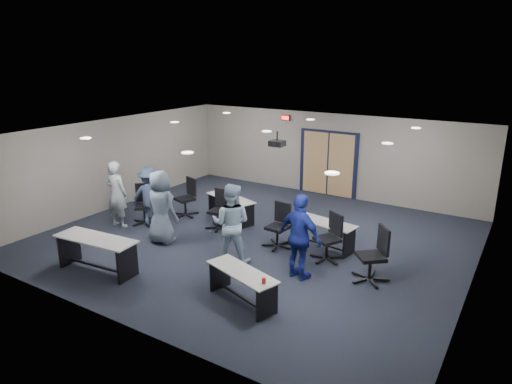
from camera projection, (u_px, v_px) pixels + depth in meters
The scene contains 25 objects.
floor at pixel (256, 238), 11.61m from camera, with size 10.00×10.00×0.00m, color black.
back_wall at pixel (329, 155), 14.87m from camera, with size 10.00×0.04×2.70m, color gray.
front_wall at pixel (112, 252), 7.56m from camera, with size 10.00×0.04×2.70m, color gray.
left_wall at pixel (116, 163), 13.75m from camera, with size 0.04×9.00×2.70m, color gray.
right_wall at pixel (478, 226), 8.68m from camera, with size 0.04×9.00×2.70m, color gray.
ceiling at pixel (256, 133), 10.82m from camera, with size 10.00×9.00×0.04m, color white.
double_door at pixel (328, 164), 14.93m from camera, with size 2.00×0.07×2.20m.
exit_sign at pixel (286, 118), 15.32m from camera, with size 0.32×0.07×0.18m.
ceiling_projector at pixel (277, 143), 11.16m from camera, with size 0.35×0.32×0.37m.
ceiling_can_lights at pixel (261, 133), 11.04m from camera, with size 6.24×5.74×0.02m, color white, non-canonical shape.
table_front_left at pixel (97, 249), 9.71m from camera, with size 1.93×0.79×0.76m.
table_front_right at pixel (242, 281), 8.49m from camera, with size 1.66×0.98×0.74m.
table_back_left at pixel (231, 204), 12.76m from camera, with size 1.74×1.07×0.92m.
table_back_right at pixel (322, 230), 10.94m from camera, with size 1.73×0.80×0.67m.
chair_back_a at pixel (185, 197), 13.09m from camera, with size 0.69×0.69×1.10m, color black, non-canonical shape.
chair_back_b at pixel (218, 210), 12.12m from camera, with size 0.66×0.66×1.05m, color black, non-canonical shape.
chair_back_c at pixel (277, 226), 10.96m from camera, with size 0.68×0.68×1.07m, color black, non-canonical shape.
chair_back_d at pixel (327, 238), 10.24m from camera, with size 0.68×0.68×1.09m, color black, non-canonical shape.
chair_loose_left at pixel (144, 205), 12.47m from camera, with size 0.69×0.69×1.09m, color black, non-canonical shape.
chair_loose_right at pixel (371, 255), 9.27m from camera, with size 0.74×0.74×1.17m, color black, non-canonical shape.
person_gray at pixel (117, 194), 12.17m from camera, with size 0.67×0.44×1.82m, color #9FAAAD.
person_plaid at pixel (161, 207), 11.13m from camera, with size 0.89×0.58×1.83m, color slate.
person_lightblue at pixel (231, 223), 10.07m from camera, with size 0.88×0.69×1.82m, color #A2BED6.
person_navy at pixel (300, 237), 9.30m from camera, with size 1.07×0.45×1.83m, color navy.
person_back at pixel (150, 196), 12.35m from camera, with size 1.05×0.60×1.62m, color #364461.
Camera 1 is at (5.71, -9.13, 4.49)m, focal length 32.00 mm.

